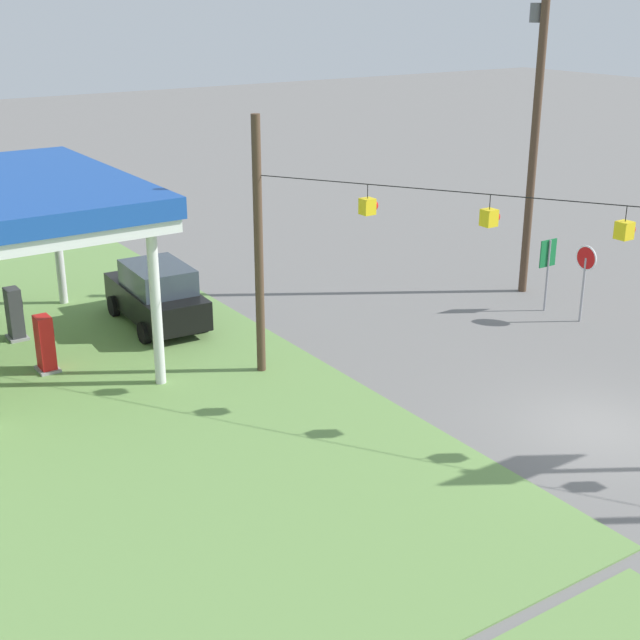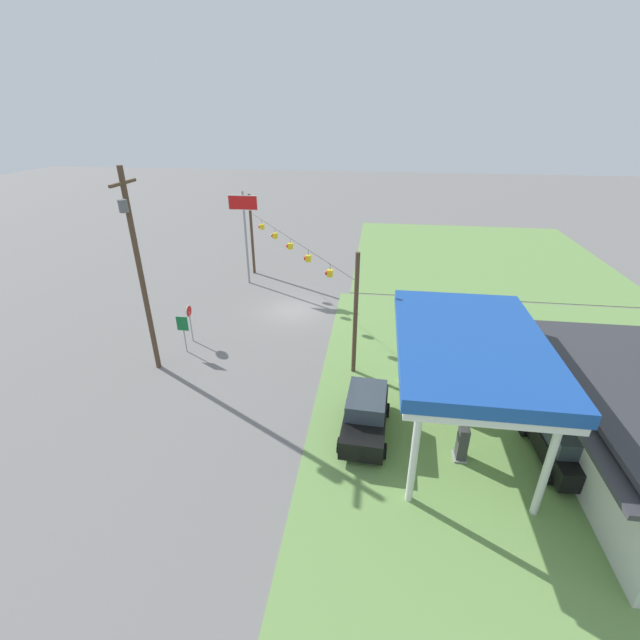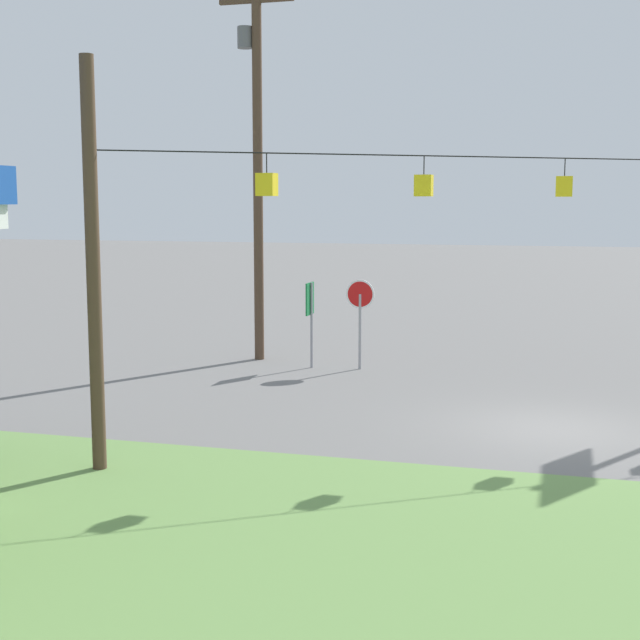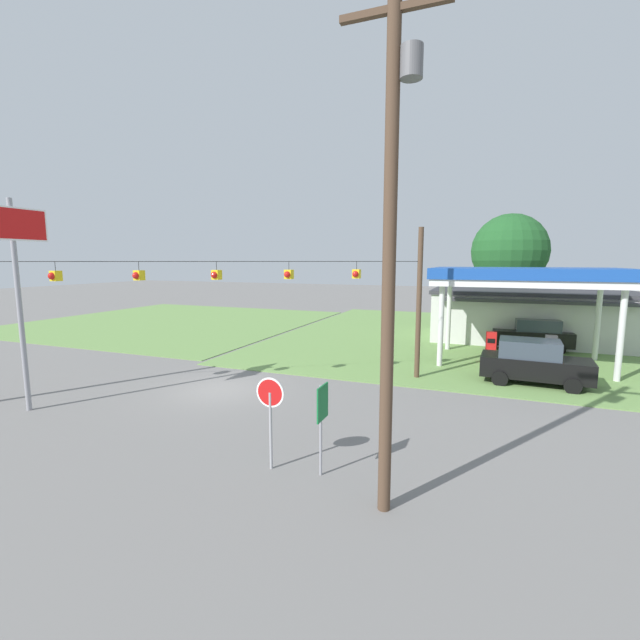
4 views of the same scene
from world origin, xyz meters
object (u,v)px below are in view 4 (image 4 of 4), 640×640
object	(u,v)px
fuel_pump_far	(550,351)
utility_pole_main	(392,229)
gas_station_canopy	(525,278)
stop_sign_roadside	(270,403)
car_at_pumps_front	(533,362)
tree_behind_station	(510,251)
route_sign	(322,412)
gas_station_store	(529,316)
car_at_pumps_rear	(533,334)
fuel_pump_near	(491,347)
stop_sign_overhead	(16,260)

from	to	relation	value
fuel_pump_far	utility_pole_main	xyz separation A→B (m)	(-5.08, -16.15, 5.38)
gas_station_canopy	stop_sign_roadside	world-z (taller)	gas_station_canopy
car_at_pumps_front	tree_behind_station	world-z (taller)	tree_behind_station
route_sign	utility_pole_main	size ratio (longest dim) A/B	0.22
gas_station_store	car_at_pumps_rear	world-z (taller)	gas_station_store
fuel_pump_near	utility_pole_main	world-z (taller)	utility_pole_main
fuel_pump_far	utility_pole_main	distance (m)	17.77
car_at_pumps_rear	gas_station_canopy	bearing A→B (deg)	73.18
car_at_pumps_front	route_sign	world-z (taller)	route_sign
fuel_pump_far	car_at_pumps_front	distance (m)	4.26
car_at_pumps_rear	fuel_pump_far	bearing A→B (deg)	93.28
route_sign	utility_pole_main	bearing A→B (deg)	-25.72
gas_station_store	gas_station_canopy	bearing A→B (deg)	-97.21
fuel_pump_near	stop_sign_overhead	world-z (taller)	stop_sign_overhead
gas_station_store	tree_behind_station	bearing A→B (deg)	102.58
car_at_pumps_rear	route_sign	size ratio (longest dim) A/B	1.92
fuel_pump_near	car_at_pumps_front	size ratio (longest dim) A/B	0.35
gas_station_canopy	stop_sign_roadside	distance (m)	17.12
fuel_pump_far	stop_sign_roadside	bearing A→B (deg)	-118.43
gas_station_canopy	car_at_pumps_rear	distance (m)	5.55
stop_sign_roadside	tree_behind_station	world-z (taller)	tree_behind_station
car_at_pumps_front	stop_sign_roadside	bearing A→B (deg)	-119.47
stop_sign_overhead	utility_pole_main	world-z (taller)	utility_pole_main
gas_station_store	fuel_pump_near	distance (m)	7.74
stop_sign_roadside	tree_behind_station	distance (m)	29.34
car_at_pumps_rear	tree_behind_station	world-z (taller)	tree_behind_station
fuel_pump_near	fuel_pump_far	size ratio (longest dim) A/B	1.00
gas_station_canopy	car_at_pumps_front	world-z (taller)	gas_station_canopy
route_sign	utility_pole_main	xyz separation A→B (m)	(1.88, -0.90, 4.44)
gas_station_store	fuel_pump_far	xyz separation A→B (m)	(0.54, -7.29, -1.01)
fuel_pump_near	car_at_pumps_rear	size ratio (longest dim) A/B	0.35
tree_behind_station	car_at_pumps_front	bearing A→B (deg)	-87.92
car_at_pumps_front	car_at_pumps_rear	size ratio (longest dim) A/B	1.00
gas_station_canopy	fuel_pump_near	bearing A→B (deg)	-179.94
gas_station_canopy	utility_pole_main	size ratio (longest dim) A/B	0.84
fuel_pump_near	utility_pole_main	distance (m)	17.16
fuel_pump_near	stop_sign_roadside	xyz separation A→B (m)	(-5.43, -15.42, 1.04)
route_sign	stop_sign_roadside	bearing A→B (deg)	-173.10
fuel_pump_far	tree_behind_station	world-z (taller)	tree_behind_station
fuel_pump_far	stop_sign_overhead	distance (m)	24.34
stop_sign_roadside	stop_sign_overhead	distance (m)	11.11
car_at_pumps_front	car_at_pumps_rear	world-z (taller)	car_at_pumps_front
tree_behind_station	stop_sign_roadside	bearing A→B (deg)	-103.10
gas_station_store	route_sign	world-z (taller)	gas_station_store
gas_station_store	stop_sign_roadside	distance (m)	24.01
stop_sign_roadside	stop_sign_overhead	world-z (taller)	stop_sign_overhead
fuel_pump_near	tree_behind_station	distance (m)	14.00
gas_station_canopy	gas_station_store	xyz separation A→B (m)	(0.92, 7.29, -2.84)
gas_station_store	route_sign	distance (m)	23.44
gas_station_store	route_sign	bearing A→B (deg)	-105.91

